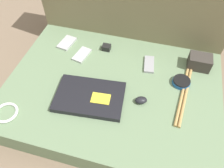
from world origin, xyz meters
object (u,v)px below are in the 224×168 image
camera_pouch (199,62)px  charger_brick (106,47)px  phone_silver (67,43)px  laptop (90,97)px  phone_small (149,64)px  phone_black (82,55)px  speaker_puck (181,82)px  computer_mouse (141,100)px

camera_pouch → charger_brick: 0.53m
phone_silver → camera_pouch: size_ratio=1.10×
laptop → charger_brick: (-0.02, 0.36, 0.00)m
phone_small → phone_black: bearing=176.3°
phone_silver → charger_brick: 0.25m
speaker_puck → charger_brick: (-0.44, 0.15, 0.00)m
speaker_puck → laptop: bearing=-153.2°
speaker_puck → phone_silver: bearing=169.1°
laptop → phone_small: 0.39m
phone_black → charger_brick: 0.15m
phone_black → phone_small: (0.39, 0.02, 0.00)m
laptop → charger_brick: 0.36m
charger_brick → laptop: bearing=-86.8°
camera_pouch → charger_brick: camera_pouch is taller
laptop → phone_black: bearing=111.9°
speaker_puck → phone_black: 0.57m
laptop → camera_pouch: (0.50, 0.36, 0.02)m
laptop → phone_silver: (-0.27, 0.35, -0.01)m
laptop → phone_silver: laptop is taller
charger_brick → phone_black: bearing=-145.1°
laptop → phone_black: 0.31m
phone_small → speaker_puck: bearing=-32.8°
computer_mouse → phone_black: 0.45m
phone_small → charger_brick: 0.27m
computer_mouse → phone_small: 0.26m
phone_black → charger_brick: size_ratio=2.69×
speaker_puck → phone_silver: 0.70m
phone_silver → charger_brick: bearing=13.0°
charger_brick → phone_silver: bearing=-176.7°
phone_black → charger_brick: (0.12, 0.09, 0.01)m
computer_mouse → phone_small: (-0.00, 0.26, -0.01)m
speaker_puck → camera_pouch: (0.08, 0.14, 0.03)m
computer_mouse → phone_black: computer_mouse is taller
phone_small → laptop: bearing=-136.4°
phone_silver → phone_small: 0.51m
speaker_puck → phone_black: speaker_puck is taller
phone_black → speaker_puck: bearing=5.7°
phone_silver → camera_pouch: (0.77, 0.01, 0.03)m
laptop → phone_small: size_ratio=2.74×
phone_silver → phone_small: (0.51, -0.05, -0.00)m
laptop → charger_brick: size_ratio=7.27×
laptop → speaker_puck: laptop is taller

